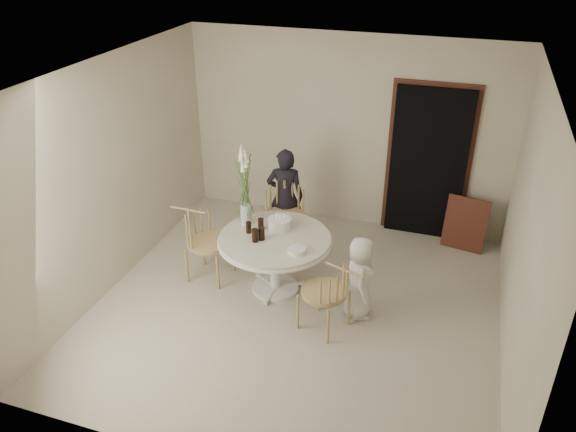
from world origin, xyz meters
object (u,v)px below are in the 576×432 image
(birthday_cake, at_px, (280,224))
(flower_vase, at_px, (245,187))
(boy, at_px, (359,278))
(chair_right, at_px, (334,289))
(chair_far, at_px, (285,205))
(table, at_px, (275,245))
(girl, at_px, (285,197))
(chair_left, at_px, (199,234))

(birthday_cake, relative_size, flower_vase, 0.27)
(boy, bearing_deg, chair_right, 136.32)
(birthday_cake, bearing_deg, chair_far, 104.23)
(table, height_order, birthday_cake, birthday_cake)
(chair_far, height_order, girl, girl)
(chair_far, bearing_deg, chair_left, -147.91)
(chair_left, relative_size, boy, 0.92)
(girl, xyz_separation_m, boy, (1.29, -1.29, -0.18))
(chair_right, xyz_separation_m, boy, (0.20, 0.37, -0.06))
(chair_left, relative_size, girl, 0.68)
(chair_far, height_order, chair_right, chair_far)
(chair_right, bearing_deg, birthday_cake, -110.88)
(flower_vase, bearing_deg, birthday_cake, 0.79)
(table, relative_size, chair_left, 1.45)
(girl, distance_m, birthday_cake, 0.95)
(chair_far, xyz_separation_m, birthday_cake, (0.19, -0.76, 0.16))
(boy, height_order, birthday_cake, boy)
(chair_left, height_order, girl, girl)
(birthday_cake, distance_m, flower_vase, 0.59)
(chair_far, relative_size, boy, 0.98)
(chair_right, distance_m, flower_vase, 1.61)
(chair_right, xyz_separation_m, chair_left, (-1.83, 0.54, 0.04))
(table, xyz_separation_m, chair_left, (-0.98, 0.01, -0.02))
(chair_far, bearing_deg, boy, -61.18)
(table, relative_size, flower_vase, 1.30)
(boy, xyz_separation_m, birthday_cake, (-1.06, 0.38, 0.30))
(birthday_cake, bearing_deg, girl, 104.58)
(girl, bearing_deg, chair_right, 111.06)
(chair_left, bearing_deg, chair_far, -36.23)
(chair_right, xyz_separation_m, flower_vase, (-1.28, 0.73, 0.66))
(table, distance_m, chair_left, 0.98)
(chair_far, relative_size, chair_right, 1.13)
(girl, height_order, boy, girl)
(chair_left, xyz_separation_m, boy, (2.03, -0.18, -0.10))
(table, distance_m, boy, 1.06)
(flower_vase, bearing_deg, chair_far, 73.38)
(chair_far, xyz_separation_m, flower_vase, (-0.23, -0.77, 0.58))
(chair_left, bearing_deg, flower_vase, -67.80)
(table, distance_m, chair_right, 1.00)
(chair_left, bearing_deg, birthday_cake, -75.62)
(birthday_cake, bearing_deg, flower_vase, -179.21)
(boy, relative_size, birthday_cake, 3.58)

